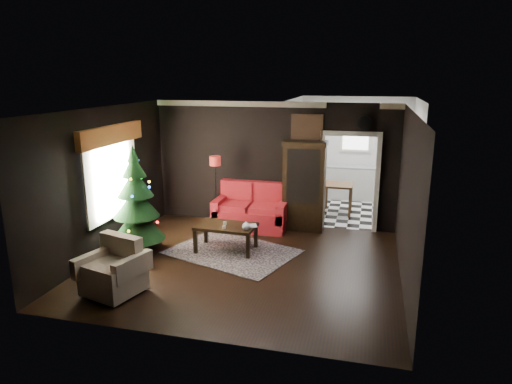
% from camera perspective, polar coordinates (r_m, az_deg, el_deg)
% --- Properties ---
extents(floor, '(5.50, 5.50, 0.00)m').
position_cam_1_polar(floor, '(8.49, -1.50, -9.02)').
color(floor, black).
rests_on(floor, ground).
extents(ceiling, '(5.50, 5.50, 0.00)m').
position_cam_1_polar(ceiling, '(7.81, -1.64, 10.19)').
color(ceiling, white).
rests_on(ceiling, ground).
extents(wall_back, '(5.50, 0.00, 5.50)m').
position_cam_1_polar(wall_back, '(10.41, 2.16, 3.46)').
color(wall_back, black).
rests_on(wall_back, ground).
extents(wall_front, '(5.50, 0.00, 5.50)m').
position_cam_1_polar(wall_front, '(5.77, -8.32, -5.73)').
color(wall_front, black).
rests_on(wall_front, ground).
extents(wall_left, '(0.00, 5.50, 5.50)m').
position_cam_1_polar(wall_left, '(9.15, -18.39, 1.20)').
color(wall_left, black).
rests_on(wall_left, ground).
extents(wall_right, '(0.00, 5.50, 5.50)m').
position_cam_1_polar(wall_right, '(7.78, 18.34, -1.04)').
color(wall_right, black).
rests_on(wall_right, ground).
extents(doorway, '(1.10, 0.10, 2.10)m').
position_cam_1_polar(doorway, '(10.27, 11.46, 1.03)').
color(doorway, white).
rests_on(doorway, ground).
extents(left_window, '(0.05, 1.60, 1.40)m').
position_cam_1_polar(left_window, '(9.28, -17.55, 1.77)').
color(left_window, white).
rests_on(left_window, wall_left).
extents(valance, '(0.12, 2.10, 0.35)m').
position_cam_1_polar(valance, '(9.11, -17.51, 6.78)').
color(valance, brown).
rests_on(valance, wall_left).
extents(kitchen_floor, '(3.00, 3.00, 0.00)m').
position_cam_1_polar(kitchen_floor, '(11.99, 11.59, -2.25)').
color(kitchen_floor, white).
rests_on(kitchen_floor, ground).
extents(kitchen_window, '(0.70, 0.06, 0.70)m').
position_cam_1_polar(kitchen_window, '(13.06, 12.29, 6.70)').
color(kitchen_window, white).
rests_on(kitchen_window, ground).
extents(rug, '(2.75, 2.37, 0.01)m').
position_cam_1_polar(rug, '(9.06, -2.94, -7.42)').
color(rug, '#472C40').
rests_on(rug, ground).
extents(loveseat, '(1.70, 0.90, 1.00)m').
position_cam_1_polar(loveseat, '(10.28, -0.60, -1.83)').
color(loveseat, '#910309').
rests_on(loveseat, ground).
extents(curio_cabinet, '(0.90, 0.45, 1.90)m').
position_cam_1_polar(curio_cabinet, '(10.15, 6.01, 0.51)').
color(curio_cabinet, black).
rests_on(curio_cabinet, ground).
extents(floor_lamp, '(0.32, 0.32, 1.59)m').
position_cam_1_polar(floor_lamp, '(10.36, -5.02, 0.13)').
color(floor_lamp, black).
rests_on(floor_lamp, ground).
extents(christmas_tree, '(1.37, 1.37, 1.99)m').
position_cam_1_polar(christmas_tree, '(9.06, -14.69, -0.94)').
color(christmas_tree, black).
rests_on(christmas_tree, ground).
extents(armchair, '(1.01, 1.01, 0.84)m').
position_cam_1_polar(armchair, '(7.59, -17.37, -8.84)').
color(armchair, beige).
rests_on(armchair, ground).
extents(coffee_table, '(1.18, 0.74, 0.52)m').
position_cam_1_polar(coffee_table, '(9.06, -3.72, -5.66)').
color(coffee_table, '#371F0E').
rests_on(coffee_table, rug).
extents(teapot, '(0.21, 0.21, 0.16)m').
position_cam_1_polar(teapot, '(8.64, -1.25, -4.26)').
color(teapot, white).
rests_on(teapot, coffee_table).
extents(cup_a, '(0.09, 0.09, 0.06)m').
position_cam_1_polar(cup_a, '(8.99, -3.89, -3.88)').
color(cup_a, silver).
rests_on(cup_a, coffee_table).
extents(cup_b, '(0.08, 0.08, 0.06)m').
position_cam_1_polar(cup_b, '(8.77, -3.97, -4.37)').
color(cup_b, white).
rests_on(cup_b, coffee_table).
extents(book, '(0.16, 0.08, 0.22)m').
position_cam_1_polar(book, '(8.84, -0.97, -3.61)').
color(book, tan).
rests_on(book, coffee_table).
extents(wall_clock, '(0.32, 0.32, 0.06)m').
position_cam_1_polar(wall_clock, '(10.00, 13.27, 8.32)').
color(wall_clock, white).
rests_on(wall_clock, wall_back).
extents(painting, '(0.62, 0.05, 0.52)m').
position_cam_1_polar(painting, '(10.11, 6.35, 7.93)').
color(painting, '#A76E49').
rests_on(painting, wall_back).
extents(kitchen_counter, '(1.80, 0.60, 0.90)m').
position_cam_1_polar(kitchen_counter, '(13.03, 11.96, 1.11)').
color(kitchen_counter, silver).
rests_on(kitchen_counter, ground).
extents(kitchen_table, '(0.70, 0.70, 0.75)m').
position_cam_1_polar(kitchen_table, '(11.61, 10.13, -0.80)').
color(kitchen_table, brown).
rests_on(kitchen_table, ground).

